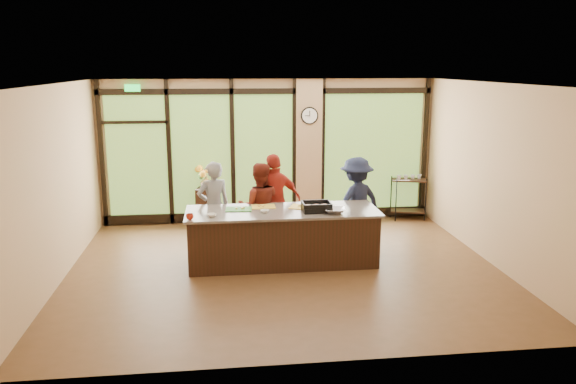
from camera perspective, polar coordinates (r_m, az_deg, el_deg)
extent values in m
plane|color=brown|center=(9.32, -0.35, -7.81)|extent=(7.00, 7.00, 0.00)
plane|color=white|center=(8.73, -0.38, 10.96)|extent=(7.00, 7.00, 0.00)
plane|color=tan|center=(11.84, -2.01, 4.16)|extent=(7.00, 0.00, 7.00)
plane|color=tan|center=(9.20, -22.58, 0.65)|extent=(0.00, 6.00, 6.00)
plane|color=tan|center=(9.92, 20.17, 1.67)|extent=(0.00, 6.00, 6.00)
cube|color=tan|center=(11.88, 2.12, 4.19)|extent=(0.55, 0.12, 3.00)
cube|color=black|center=(11.67, -2.03, 10.20)|extent=(6.90, 0.08, 0.12)
cube|color=black|center=(12.08, -1.94, -2.36)|extent=(6.90, 0.08, 0.20)
cube|color=#19D83F|center=(11.70, -15.52, 10.15)|extent=(0.30, 0.04, 0.14)
cube|color=#3B6824|center=(11.90, -15.08, 3.52)|extent=(1.20, 0.02, 2.50)
cube|color=#3B6824|center=(11.79, -8.80, 3.73)|extent=(1.20, 0.02, 2.50)
cube|color=#3B6824|center=(11.81, -2.48, 3.88)|extent=(1.20, 0.02, 2.50)
cube|color=#3B6824|center=(12.22, 8.61, 4.05)|extent=(2.10, 0.02, 2.50)
cube|color=black|center=(12.00, -18.42, 3.62)|extent=(0.08, 0.08, 3.00)
cube|color=black|center=(11.80, -11.98, 3.85)|extent=(0.08, 0.08, 3.00)
cube|color=black|center=(11.75, -5.64, 4.04)|extent=(0.08, 0.08, 3.00)
cube|color=black|center=(11.85, 0.67, 4.17)|extent=(0.08, 0.08, 3.00)
cube|color=black|center=(11.94, 3.53, 4.21)|extent=(0.08, 0.08, 3.00)
cube|color=black|center=(12.54, 13.73, 4.28)|extent=(0.08, 0.08, 3.00)
cube|color=black|center=(9.46, -0.56, -4.68)|extent=(3.10, 1.00, 0.88)
cube|color=slate|center=(9.33, -0.57, -1.98)|extent=(3.20, 1.10, 0.04)
cylinder|color=black|center=(11.73, 2.20, 7.76)|extent=(0.36, 0.04, 0.36)
cylinder|color=white|center=(11.71, 2.21, 7.75)|extent=(0.31, 0.01, 0.31)
cube|color=black|center=(11.70, 2.22, 7.99)|extent=(0.01, 0.00, 0.11)
cube|color=black|center=(11.70, 1.97, 7.75)|extent=(0.09, 0.00, 0.01)
imported|color=gray|center=(10.03, -7.55, -1.50)|extent=(0.69, 0.56, 1.64)
imported|color=maroon|center=(10.00, -2.92, -1.56)|extent=(0.82, 0.66, 1.61)
imported|color=#A12518|center=(10.14, -1.35, -0.96)|extent=(1.10, 0.74, 1.74)
imported|color=#181D35|center=(10.37, 6.92, -0.98)|extent=(1.22, 1.00, 1.65)
cube|color=black|center=(9.26, 2.91, -1.71)|extent=(0.48, 0.38, 0.08)
imported|color=silver|center=(9.16, 4.77, -1.90)|extent=(0.41, 0.41, 0.09)
cube|color=#398630|center=(9.40, -5.03, -1.75)|extent=(0.45, 0.35, 0.01)
cube|color=yellow|center=(9.55, -2.51, -1.49)|extent=(0.40, 0.30, 0.01)
cube|color=yellow|center=(9.51, 1.58, -1.54)|extent=(0.54, 0.48, 0.01)
imported|color=white|center=(9.01, -7.75, -2.36)|extent=(0.17, 0.17, 0.05)
imported|color=white|center=(9.19, -2.39, -1.96)|extent=(0.16, 0.16, 0.04)
imported|color=white|center=(9.85, 2.21, -0.98)|extent=(0.16, 0.16, 0.03)
imported|color=#A92110|center=(8.89, -9.95, -2.50)|extent=(0.15, 0.15, 0.09)
cube|color=black|center=(11.78, -8.22, -1.50)|extent=(0.46, 0.46, 0.79)
imported|color=#927550|center=(11.66, -8.31, 1.01)|extent=(0.33, 0.33, 0.26)
cube|color=black|center=(12.48, 12.04, -1.84)|extent=(0.80, 0.59, 0.03)
cube|color=black|center=(12.33, 12.19, 1.22)|extent=(0.80, 0.59, 0.03)
cylinder|color=black|center=(12.15, 10.92, -0.86)|extent=(0.02, 0.02, 0.92)
cylinder|color=black|center=(12.36, 13.80, -0.77)|extent=(0.02, 0.02, 0.92)
cylinder|color=black|center=(12.49, 10.42, -0.47)|extent=(0.02, 0.02, 0.92)
cylinder|color=black|center=(12.69, 13.22, -0.38)|extent=(0.02, 0.02, 0.92)
imported|color=silver|center=(12.25, 11.21, 1.49)|extent=(0.13, 0.13, 0.09)
imported|color=silver|center=(12.30, 11.88, 1.50)|extent=(0.13, 0.13, 0.09)
imported|color=silver|center=(12.35, 12.56, 1.51)|extent=(0.13, 0.13, 0.09)
imported|color=silver|center=(12.40, 13.18, 1.52)|extent=(0.13, 0.13, 0.09)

